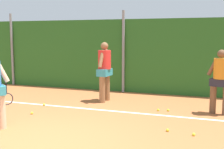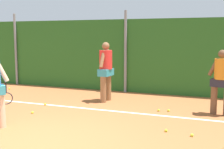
{
  "view_description": "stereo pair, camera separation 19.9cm",
  "coord_description": "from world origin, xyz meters",
  "px_view_note": "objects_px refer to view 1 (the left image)",
  "views": [
    {
      "loc": [
        3.16,
        -4.68,
        2.06
      ],
      "look_at": [
        0.61,
        2.58,
        1.05
      ],
      "focal_mm": 47.39,
      "sensor_mm": 36.0,
      "label": 1
    },
    {
      "loc": [
        3.35,
        -4.62,
        2.06
      ],
      "look_at": [
        0.61,
        2.58,
        1.05
      ],
      "focal_mm": 47.39,
      "sensor_mm": 36.0,
      "label": 2
    }
  ],
  "objects_px": {
    "tennis_ball_8": "(194,134)",
    "player_backcourt_far": "(105,68)",
    "player_midcourt": "(221,78)",
    "tennis_ball_6": "(32,113)",
    "tennis_ball_2": "(6,89)",
    "tennis_ball_5": "(168,130)",
    "tennis_ball_4": "(44,105)",
    "tennis_ball_0": "(158,110)",
    "tennis_ball_1": "(168,110)"
  },
  "relations": [
    {
      "from": "player_midcourt",
      "to": "tennis_ball_5",
      "type": "distance_m",
      "value": 2.36
    },
    {
      "from": "player_backcourt_far",
      "to": "tennis_ball_5",
      "type": "bearing_deg",
      "value": -130.48
    },
    {
      "from": "tennis_ball_8",
      "to": "player_backcourt_far",
      "type": "bearing_deg",
      "value": 139.93
    },
    {
      "from": "tennis_ball_6",
      "to": "tennis_ball_5",
      "type": "bearing_deg",
      "value": -3.74
    },
    {
      "from": "tennis_ball_0",
      "to": "tennis_ball_2",
      "type": "height_order",
      "value": "same"
    },
    {
      "from": "player_backcourt_far",
      "to": "tennis_ball_1",
      "type": "bearing_deg",
      "value": -101.35
    },
    {
      "from": "player_midcourt",
      "to": "tennis_ball_5",
      "type": "relative_size",
      "value": 25.82
    },
    {
      "from": "tennis_ball_1",
      "to": "tennis_ball_5",
      "type": "distance_m",
      "value": 1.76
    },
    {
      "from": "tennis_ball_4",
      "to": "tennis_ball_6",
      "type": "relative_size",
      "value": 1.0
    },
    {
      "from": "tennis_ball_0",
      "to": "tennis_ball_8",
      "type": "height_order",
      "value": "same"
    },
    {
      "from": "tennis_ball_2",
      "to": "tennis_ball_6",
      "type": "xyz_separation_m",
      "value": [
        3.0,
        -2.69,
        0.0
      ]
    },
    {
      "from": "tennis_ball_1",
      "to": "tennis_ball_0",
      "type": "bearing_deg",
      "value": -165.63
    },
    {
      "from": "player_midcourt",
      "to": "tennis_ball_6",
      "type": "bearing_deg",
      "value": -144.81
    },
    {
      "from": "tennis_ball_1",
      "to": "tennis_ball_2",
      "type": "height_order",
      "value": "same"
    },
    {
      "from": "player_midcourt",
      "to": "tennis_ball_1",
      "type": "bearing_deg",
      "value": -157.67
    },
    {
      "from": "player_backcourt_far",
      "to": "player_midcourt",
      "type": "bearing_deg",
      "value": -92.87
    },
    {
      "from": "tennis_ball_0",
      "to": "tennis_ball_5",
      "type": "height_order",
      "value": "same"
    },
    {
      "from": "tennis_ball_0",
      "to": "tennis_ball_5",
      "type": "bearing_deg",
      "value": -72.86
    },
    {
      "from": "tennis_ball_4",
      "to": "tennis_ball_8",
      "type": "bearing_deg",
      "value": -16.36
    },
    {
      "from": "tennis_ball_0",
      "to": "tennis_ball_6",
      "type": "distance_m",
      "value": 3.41
    },
    {
      "from": "tennis_ball_2",
      "to": "tennis_ball_4",
      "type": "bearing_deg",
      "value": -32.21
    },
    {
      "from": "player_backcourt_far",
      "to": "tennis_ball_6",
      "type": "xyz_separation_m",
      "value": [
        -1.26,
        -2.09,
        -1.01
      ]
    },
    {
      "from": "tennis_ball_2",
      "to": "tennis_ball_8",
      "type": "height_order",
      "value": "same"
    },
    {
      "from": "tennis_ball_5",
      "to": "tennis_ball_6",
      "type": "distance_m",
      "value": 3.61
    },
    {
      "from": "tennis_ball_2",
      "to": "tennis_ball_5",
      "type": "bearing_deg",
      "value": -23.92
    },
    {
      "from": "tennis_ball_2",
      "to": "tennis_ball_4",
      "type": "height_order",
      "value": "same"
    },
    {
      "from": "player_backcourt_far",
      "to": "tennis_ball_4",
      "type": "bearing_deg",
      "value": 132.0
    },
    {
      "from": "player_backcourt_far",
      "to": "tennis_ball_1",
      "type": "xyz_separation_m",
      "value": [
        2.09,
        -0.59,
        -1.01
      ]
    },
    {
      "from": "tennis_ball_2",
      "to": "tennis_ball_5",
      "type": "relative_size",
      "value": 1.0
    },
    {
      "from": "player_backcourt_far",
      "to": "tennis_ball_6",
      "type": "relative_size",
      "value": 28.2
    },
    {
      "from": "player_backcourt_far",
      "to": "tennis_ball_8",
      "type": "bearing_deg",
      "value": -125.7
    },
    {
      "from": "tennis_ball_6",
      "to": "tennis_ball_4",
      "type": "bearing_deg",
      "value": 103.35
    },
    {
      "from": "tennis_ball_6",
      "to": "tennis_ball_2",
      "type": "bearing_deg",
      "value": 138.09
    },
    {
      "from": "tennis_ball_1",
      "to": "player_midcourt",
      "type": "bearing_deg",
      "value": 6.72
    },
    {
      "from": "tennis_ball_4",
      "to": "tennis_ball_5",
      "type": "height_order",
      "value": "same"
    },
    {
      "from": "player_backcourt_far",
      "to": "tennis_ball_2",
      "type": "height_order",
      "value": "player_backcourt_far"
    },
    {
      "from": "tennis_ball_2",
      "to": "tennis_ball_5",
      "type": "height_order",
      "value": "same"
    },
    {
      "from": "tennis_ball_5",
      "to": "tennis_ball_8",
      "type": "relative_size",
      "value": 1.0
    },
    {
      "from": "tennis_ball_1",
      "to": "tennis_ball_8",
      "type": "xyz_separation_m",
      "value": [
        0.81,
        -1.85,
        0.0
      ]
    },
    {
      "from": "tennis_ball_1",
      "to": "tennis_ball_6",
      "type": "relative_size",
      "value": 1.0
    },
    {
      "from": "tennis_ball_0",
      "to": "tennis_ball_5",
      "type": "xyz_separation_m",
      "value": [
        0.52,
        -1.67,
        0.0
      ]
    },
    {
      "from": "player_midcourt",
      "to": "tennis_ball_6",
      "type": "distance_m",
      "value": 5.04
    },
    {
      "from": "player_midcourt",
      "to": "tennis_ball_5",
      "type": "height_order",
      "value": "player_midcourt"
    },
    {
      "from": "player_backcourt_far",
      "to": "tennis_ball_5",
      "type": "xyz_separation_m",
      "value": [
        2.34,
        -2.33,
        -1.01
      ]
    },
    {
      "from": "tennis_ball_1",
      "to": "tennis_ball_5",
      "type": "bearing_deg",
      "value": -81.7
    },
    {
      "from": "tennis_ball_1",
      "to": "tennis_ball_5",
      "type": "relative_size",
      "value": 1.0
    },
    {
      "from": "player_backcourt_far",
      "to": "tennis_ball_0",
      "type": "bearing_deg",
      "value": -105.37
    },
    {
      "from": "player_midcourt",
      "to": "tennis_ball_0",
      "type": "height_order",
      "value": "player_midcourt"
    },
    {
      "from": "tennis_ball_6",
      "to": "tennis_ball_1",
      "type": "bearing_deg",
      "value": 24.18
    },
    {
      "from": "tennis_ball_6",
      "to": "tennis_ball_8",
      "type": "bearing_deg",
      "value": -4.71
    }
  ]
}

